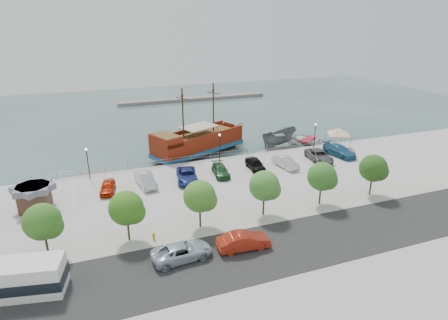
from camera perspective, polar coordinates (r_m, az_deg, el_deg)
name	(u,v)px	position (r m, az deg, el deg)	size (l,w,h in m)	color
ground	(236,185)	(49.48, 1.90, -3.88)	(160.00, 160.00, 0.00)	#344A4A
land_slab	(332,281)	(33.57, 16.20, -17.22)	(100.00, 58.00, 1.20)	#AEACA9
street	(301,242)	(36.52, 11.65, -12.19)	(100.00, 8.00, 0.04)	black
sidewalk	(271,213)	(40.94, 7.25, -8.02)	(100.00, 4.00, 0.05)	#A4A08F
seawall_railing	(217,156)	(55.65, -1.11, 0.69)	(50.00, 0.06, 1.00)	slate
far_shore	(194,99)	(102.35, -4.63, 9.28)	(40.00, 3.00, 0.80)	gray
pirate_ship	(204,141)	(61.16, -3.00, 2.94)	(18.41, 11.83, 11.54)	maroon
patrol_boat	(279,139)	(64.13, 8.36, 3.11)	(2.77, 7.36, 2.85)	#55595E
speedboat	(308,141)	(66.33, 12.72, 2.82)	(5.33, 7.47, 1.55)	white
dock_west	(109,174)	(54.74, -17.10, -2.09)	(7.82, 2.23, 0.45)	slate
dock_mid	(264,154)	(60.47, 6.11, 0.90)	(7.31, 2.09, 0.42)	gray
dock_east	(299,150)	(63.50, 11.36, 1.57)	(6.77, 1.93, 0.39)	#696059
shed	(34,196)	(45.89, -26.92, -4.93)	(3.65, 3.65, 2.77)	#4D3324
canopy_tent	(340,128)	(62.26, 17.20, 4.63)	(5.80, 5.80, 3.81)	slate
street_van	(182,251)	(33.51, -6.44, -13.68)	(2.44, 5.28, 1.47)	#A9B7C1
street_sedan	(244,241)	(34.58, 3.00, -12.22)	(1.69, 4.86, 1.60)	#A92714
shuttle_bus	(11,280)	(33.40, -29.71, -15.58)	(8.07, 4.15, 2.71)	silver
fire_hydrant	(154,236)	(36.53, -10.65, -11.34)	(0.27, 0.27, 0.77)	#C08F04
lamp_post_left	(87,158)	(50.89, -20.12, 0.31)	(0.36, 0.36, 4.28)	black
lamp_post_mid	(220,143)	(53.71, -0.67, 2.66)	(0.36, 0.36, 4.28)	black
lamp_post_right	(315,132)	(60.75, 13.72, 4.22)	(0.36, 0.36, 4.28)	black
tree_a	(44,223)	(35.78, -25.71, -8.62)	(3.30, 3.20, 5.00)	#473321
tree_b	(128,209)	(35.55, -14.42, -7.27)	(3.30, 3.20, 5.00)	#473321
tree_c	(201,197)	(36.68, -3.49, -5.69)	(3.30, 3.20, 5.00)	#473321
tree_d	(266,187)	(39.05, 6.40, -4.07)	(3.30, 3.20, 5.00)	#473321
tree_e	(323,177)	(42.46, 14.90, -2.58)	(3.30, 3.20, 5.00)	#473321
tree_f	(375,169)	(46.67, 21.98, -1.29)	(3.30, 3.20, 5.00)	#473321
parked_car_a	(108,187)	(47.12, -17.31, -3.93)	(1.63, 4.04, 1.38)	#B72606
parked_car_b	(146,180)	(47.67, -11.86, -2.94)	(1.72, 4.93, 1.62)	silver
parked_car_c	(187,176)	(48.21, -5.67, -2.38)	(2.51, 5.43, 1.51)	navy
parked_car_d	(221,171)	(49.80, -0.52, -1.62)	(1.86, 4.57, 1.33)	#23502A
parked_car_e	(255,164)	(51.84, 4.81, -0.63)	(1.84, 4.57, 1.56)	black
parked_car_f	(285,162)	(53.17, 9.33, -0.30)	(1.61, 4.62, 1.52)	silver
parked_car_g	(319,156)	(56.57, 14.29, 0.63)	(2.58, 5.59, 1.55)	#5A5A5D
parked_car_h	(339,151)	(59.50, 17.17, 1.38)	(2.30, 5.65, 1.64)	#27618C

